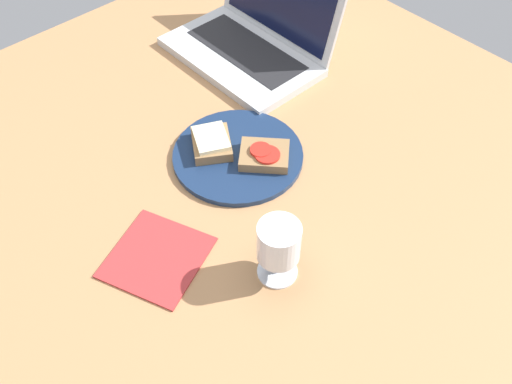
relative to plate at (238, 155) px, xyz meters
The scene contains 7 objects.
wooden_table 6.51cm from the plate, 32.17° to the right, with size 140.00×140.00×3.00cm, color #B27F51.
plate is the anchor object (origin of this frame).
sandwich_with_cheese 5.74cm from the plate, 149.15° to the right, with size 11.56×11.03×3.06cm.
sandwich_with_tomato 5.67cm from the plate, 30.11° to the left, with size 12.06×11.97×2.64cm.
wine_glass 28.46cm from the plate, 27.61° to the right, with size 7.01×7.01×11.94cm.
laptop 34.21cm from the plate, 133.19° to the left, with size 35.89×25.82×20.23cm.
napkin 27.18cm from the plate, 71.74° to the right, with size 15.23×15.58×0.40cm, color #B23333.
Camera 1 is at (54.76, -46.97, 83.60)cm, focal length 40.00 mm.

